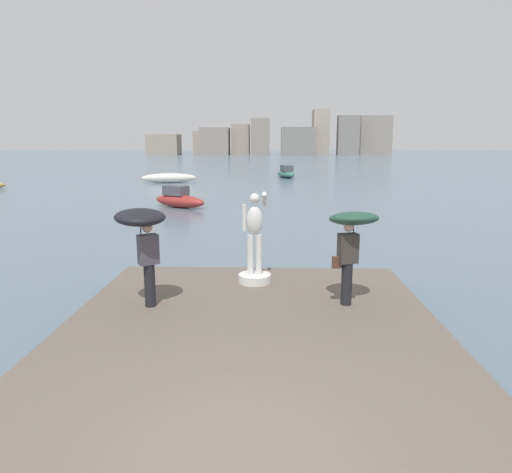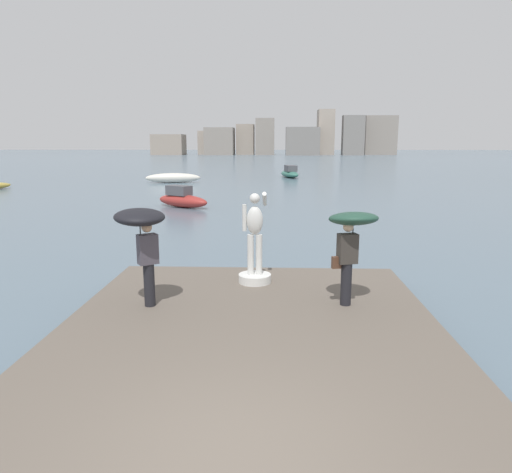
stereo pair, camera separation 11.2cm
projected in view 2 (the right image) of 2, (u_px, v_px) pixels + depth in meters
ground_plane at (271, 182)px, 44.26m from camera, size 400.00×400.00×0.00m
pier at (246, 369)px, 7.31m from camera, size 6.96×10.66×0.40m
statue_white_figure at (255, 252)px, 11.04m from camera, size 0.77×0.95×2.16m
onlooker_left at (142, 229)px, 9.24m from camera, size 1.39×1.39×2.02m
onlooker_right at (351, 231)px, 9.38m from camera, size 1.21×1.23×1.96m
boat_near at (173, 178)px, 43.50m from camera, size 5.14×1.93×0.89m
boat_far at (290, 173)px, 50.07m from camera, size 2.47×4.81×1.30m
boat_rightward at (182, 199)px, 27.03m from camera, size 3.60×2.82×1.23m
distant_skyline at (284, 138)px, 142.55m from camera, size 74.01×13.79×13.38m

